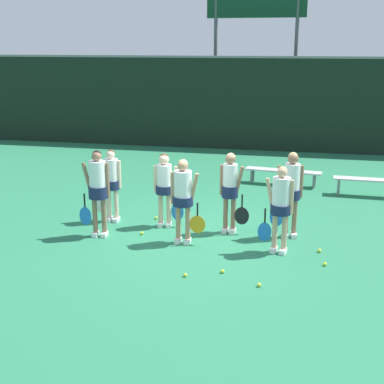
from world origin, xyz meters
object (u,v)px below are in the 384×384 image
(player_0, at_px, (98,186))
(player_5, at_px, (230,187))
(bench_far, at_px, (283,172))
(tennis_ball_5, at_px, (185,275))
(tennis_ball_4, at_px, (156,218))
(bench_courtside, at_px, (366,181))
(player_3, at_px, (111,180))
(tennis_ball_0, at_px, (259,285))
(player_2, at_px, (280,203))
(player_6, at_px, (291,187))
(player_1, at_px, (183,194))
(tennis_ball_6, at_px, (223,271))
(tennis_ball_2, at_px, (142,233))
(scoreboard, at_px, (256,18))
(tennis_ball_3, at_px, (319,251))
(player_4, at_px, (165,184))
(tennis_ball_1, at_px, (325,264))

(player_0, height_order, player_5, player_0)
(bench_far, height_order, tennis_ball_5, bench_far)
(tennis_ball_4, bearing_deg, bench_courtside, 31.73)
(player_3, bearing_deg, tennis_ball_0, -38.51)
(player_2, bearing_deg, player_6, 89.81)
(bench_courtside, bearing_deg, tennis_ball_0, -108.21)
(bench_courtside, height_order, tennis_ball_4, bench_courtside)
(player_1, relative_size, player_2, 1.01)
(bench_far, height_order, player_0, player_0)
(tennis_ball_4, xyz_separation_m, tennis_ball_6, (1.95, -2.61, 0.00))
(bench_courtside, height_order, bench_far, bench_courtside)
(tennis_ball_6, bearing_deg, tennis_ball_2, 141.50)
(player_2, relative_size, tennis_ball_6, 24.59)
(bench_far, bearing_deg, scoreboard, 110.47)
(player_1, xyz_separation_m, tennis_ball_3, (2.67, 0.04, -0.98))
(player_4, height_order, tennis_ball_6, player_4)
(scoreboard, xyz_separation_m, player_4, (-0.79, -10.65, -3.83))
(player_5, distance_m, tennis_ball_1, 2.58)
(tennis_ball_3, bearing_deg, scoreboard, 102.29)
(player_0, relative_size, tennis_ball_6, 26.37)
(player_2, bearing_deg, bench_courtside, 75.76)
(tennis_ball_1, bearing_deg, tennis_ball_2, 167.01)
(tennis_ball_3, height_order, tennis_ball_4, tennis_ball_3)
(tennis_ball_3, bearing_deg, player_6, 129.22)
(bench_far, distance_m, player_6, 4.28)
(player_5, bearing_deg, player_1, -130.52)
(tennis_ball_4, bearing_deg, player_6, -9.74)
(bench_far, distance_m, player_1, 5.33)
(tennis_ball_0, bearing_deg, player_3, 142.81)
(tennis_ball_6, bearing_deg, player_2, 53.09)
(player_4, distance_m, tennis_ball_6, 2.89)
(scoreboard, bearing_deg, player_3, -100.92)
(tennis_ball_1, relative_size, tennis_ball_3, 0.99)
(bench_courtside, relative_size, player_4, 1.04)
(player_6, bearing_deg, player_1, -168.16)
(player_2, distance_m, tennis_ball_6, 1.77)
(bench_far, height_order, player_1, player_1)
(tennis_ball_4, bearing_deg, scoreboard, 83.79)
(player_2, relative_size, tennis_ball_2, 25.55)
(player_4, bearing_deg, player_1, -62.88)
(player_3, xyz_separation_m, player_6, (3.93, -0.19, 0.11))
(tennis_ball_4, bearing_deg, player_0, -123.11)
(player_0, xyz_separation_m, player_1, (1.79, -0.01, -0.06))
(player_5, xyz_separation_m, tennis_ball_2, (-1.77, -0.54, -0.97))
(tennis_ball_0, xyz_separation_m, tennis_ball_3, (0.99, 1.76, 0.00))
(player_5, distance_m, tennis_ball_0, 2.83)
(player_4, bearing_deg, scoreboard, 78.17)
(player_5, height_order, tennis_ball_6, player_5)
(scoreboard, bearing_deg, player_0, -99.64)
(bench_far, bearing_deg, player_5, -94.88)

